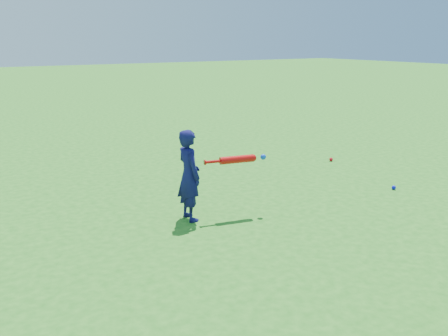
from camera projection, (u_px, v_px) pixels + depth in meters
name	position (u px, v px, depth m)	size (l,w,h in m)	color
ground	(201.00, 206.00, 7.31)	(80.00, 80.00, 0.00)	#206F1A
child	(189.00, 175.00, 6.64)	(0.45, 0.30, 1.24)	#11104A
ground_ball_red	(331.00, 159.00, 9.97)	(0.07, 0.07, 0.07)	red
ground_ball_blue	(394.00, 188.00, 8.10)	(0.07, 0.07, 0.07)	#0C13D5
bat_swing	(239.00, 159.00, 6.79)	(0.90, 0.24, 0.10)	red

